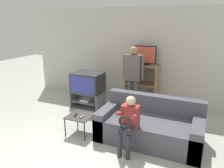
{
  "coord_description": "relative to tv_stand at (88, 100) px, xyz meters",
  "views": [
    {
      "loc": [
        1.95,
        -2.42,
        2.26
      ],
      "look_at": [
        0.05,
        1.81,
        0.9
      ],
      "focal_mm": 35.0,
      "sensor_mm": 36.0,
      "label": 1
    }
  ],
  "objects": [
    {
      "name": "snack_table",
      "position": [
        0.59,
        -1.28,
        0.14
      ],
      "size": [
        0.5,
        0.5,
        0.4
      ],
      "color": "#38332D",
      "rests_on": "ground_plane"
    },
    {
      "name": "tv_stand",
      "position": [
        0.0,
        0.0,
        0.0
      ],
      "size": [
        0.82,
        0.54,
        0.44
      ],
      "color": "slate",
      "rests_on": "ground_plane"
    },
    {
      "name": "wall_back",
      "position": [
        0.9,
        1.0,
        1.08
      ],
      "size": [
        6.4,
        0.06,
        2.6
      ],
      "color": "beige",
      "rests_on": "ground_plane"
    },
    {
      "name": "television_flat",
      "position": [
        1.31,
        0.73,
        1.16
      ],
      "size": [
        0.61,
        0.2,
        0.49
      ],
      "color": "black",
      "rests_on": "media_shelf"
    },
    {
      "name": "remote_control_white",
      "position": [
        0.66,
        -1.34,
        0.19
      ],
      "size": [
        0.06,
        0.15,
        0.02
      ],
      "primitive_type": "cube",
      "rotation": [
        0.0,
        0.0,
        -0.18
      ],
      "color": "gray",
      "rests_on": "snack_table"
    },
    {
      "name": "ground_plane",
      "position": [
        0.9,
        -2.31,
        -0.22
      ],
      "size": [
        18.0,
        18.0,
        0.0
      ],
      "primitive_type": "plane",
      "color": "#B7B7AD"
    },
    {
      "name": "person_seated_child",
      "position": [
        1.71,
        -1.5,
        0.39
      ],
      "size": [
        0.33,
        0.43,
        1.02
      ],
      "color": "#2D2D38",
      "rests_on": "ground_plane"
    },
    {
      "name": "remote_control_black",
      "position": [
        0.5,
        -1.32,
        0.19
      ],
      "size": [
        0.08,
        0.15,
        0.02
      ],
      "primitive_type": "cube",
      "rotation": [
        0.0,
        0.0,
        0.31
      ],
      "color": "black",
      "rests_on": "snack_table"
    },
    {
      "name": "couch",
      "position": [
        1.95,
        -0.94,
        0.07
      ],
      "size": [
        1.95,
        0.97,
        0.81
      ],
      "color": "#4C4C56",
      "rests_on": "ground_plane"
    },
    {
      "name": "media_shelf",
      "position": [
        1.27,
        0.72,
        0.36
      ],
      "size": [
        0.84,
        0.43,
        1.14
      ],
      "color": "#9E7A51",
      "rests_on": "ground_plane"
    },
    {
      "name": "television_main",
      "position": [
        0.03,
        -0.01,
        0.48
      ],
      "size": [
        0.77,
        0.56,
        0.52
      ],
      "color": "#2D2D33",
      "rests_on": "tv_stand"
    },
    {
      "name": "person_standing_adult",
      "position": [
        1.18,
        0.22,
        0.8
      ],
      "size": [
        0.53,
        0.2,
        1.67
      ],
      "color": "#4C4C56",
      "rests_on": "ground_plane"
    }
  ]
}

